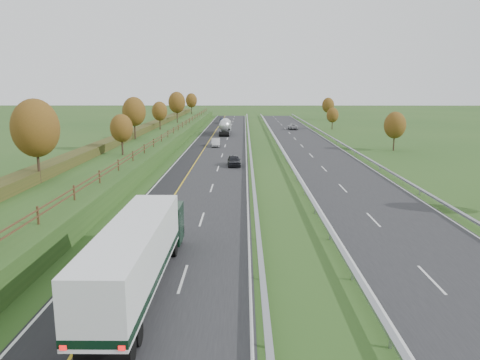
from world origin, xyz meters
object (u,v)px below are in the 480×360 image
at_px(car_small_far, 223,121).
at_px(car_oncoming, 293,126).
at_px(box_lorry, 139,252).
at_px(road_tanker, 225,126).
at_px(car_dark_near, 234,160).
at_px(car_silver_mid, 216,142).

distance_m(car_small_far, car_oncoming, 26.09).
bearing_deg(box_lorry, road_tanker, 89.24).
relative_size(road_tanker, car_dark_near, 2.59).
xyz_separation_m(road_tanker, car_silver_mid, (-0.82, -21.57, -1.11)).
height_order(road_tanker, car_dark_near, road_tanker).
distance_m(car_dark_near, car_silver_mid, 21.39).
bearing_deg(car_small_far, car_silver_mid, -93.39).
distance_m(car_silver_mid, car_oncoming, 38.47).
xyz_separation_m(car_small_far, car_oncoming, (18.33, -18.57, -0.06)).
height_order(box_lorry, car_silver_mid, box_lorry).
distance_m(box_lorry, car_oncoming, 97.21).
height_order(car_dark_near, car_small_far, car_small_far).
bearing_deg(road_tanker, car_silver_mid, -92.17).
height_order(car_dark_near, car_oncoming, car_dark_near).
bearing_deg(road_tanker, box_lorry, -90.76).
xyz_separation_m(box_lorry, car_small_far, (-0.63, 114.14, -1.52)).
height_order(car_dark_near, car_silver_mid, car_dark_near).
xyz_separation_m(road_tanker, car_small_far, (-1.74, 31.30, -1.05)).
bearing_deg(box_lorry, car_oncoming, 79.51).
relative_size(car_small_far, car_oncoming, 1.03).
bearing_deg(box_lorry, car_silver_mid, 89.73).
xyz_separation_m(box_lorry, car_silver_mid, (0.28, 61.27, -1.58)).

